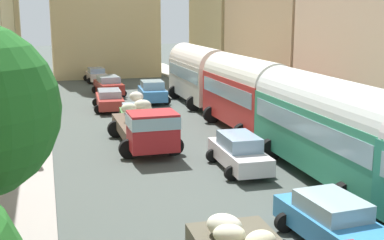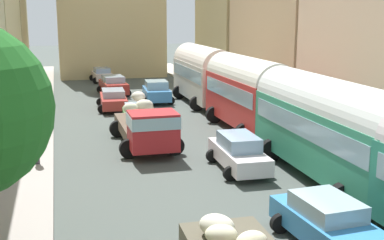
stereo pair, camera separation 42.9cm
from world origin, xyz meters
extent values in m
plane|color=#49514C|center=(0.00, 27.00, 0.00)|extent=(154.00, 154.00, 0.00)
cube|color=#9F9690|center=(-7.25, 27.00, 0.07)|extent=(2.50, 70.00, 0.14)
cube|color=#B1ABA0|center=(7.25, 27.00, 0.07)|extent=(2.50, 70.00, 0.14)
cube|color=beige|center=(10.97, 21.87, 6.88)|extent=(4.94, 9.13, 13.77)
cube|color=tan|center=(11.42, 32.89, 4.97)|extent=(5.83, 12.23, 9.93)
cube|color=tan|center=(10.56, 44.88, 4.87)|extent=(4.12, 10.19, 9.74)
cube|color=#CDB57F|center=(0.00, 52.83, 6.34)|extent=(10.68, 7.16, 12.68)
cube|color=#379470|center=(4.60, 15.50, 1.73)|extent=(2.52, 10.01, 2.46)
cylinder|color=silver|center=(4.60, 15.50, 2.96)|extent=(2.47, 9.81, 2.32)
cube|color=#99B7C6|center=(4.60, 15.50, 2.27)|extent=(2.55, 9.21, 0.79)
cylinder|color=black|center=(3.52, 18.61, 0.50)|extent=(1.00, 0.35, 1.00)
cylinder|color=black|center=(5.77, 18.57, 0.50)|extent=(1.00, 0.35, 1.00)
cylinder|color=black|center=(3.43, 12.43, 0.50)|extent=(1.00, 0.35, 1.00)
cube|color=red|center=(4.60, 24.50, 1.77)|extent=(2.46, 8.06, 2.54)
cylinder|color=silver|center=(4.60, 24.50, 3.04)|extent=(2.41, 7.89, 2.31)
cube|color=#99B7C6|center=(4.60, 24.50, 2.33)|extent=(2.50, 7.41, 0.81)
cylinder|color=black|center=(3.45, 26.97, 0.50)|extent=(1.00, 0.35, 1.00)
cylinder|color=black|center=(5.68, 27.00, 0.50)|extent=(1.00, 0.35, 1.00)
cylinder|color=black|center=(3.52, 22.00, 0.50)|extent=(1.00, 0.35, 1.00)
cylinder|color=black|center=(5.75, 22.03, 0.50)|extent=(1.00, 0.35, 1.00)
cube|color=beige|center=(4.60, 33.50, 1.77)|extent=(2.44, 8.37, 2.53)
cylinder|color=silver|center=(4.60, 33.50, 3.03)|extent=(2.40, 8.20, 2.38)
cube|color=#99B7C6|center=(4.60, 33.50, 2.32)|extent=(2.49, 7.70, 0.81)
cylinder|color=black|center=(3.45, 36.09, 0.50)|extent=(1.00, 0.35, 1.00)
cylinder|color=black|center=(5.76, 36.09, 0.50)|extent=(1.00, 0.35, 1.00)
cylinder|color=black|center=(3.44, 30.91, 0.50)|extent=(1.00, 0.35, 1.00)
cylinder|color=black|center=(5.75, 30.91, 0.50)|extent=(1.00, 0.35, 1.00)
ellipsoid|color=beige|center=(-1.92, 9.21, 1.24)|extent=(1.00, 0.89, 0.48)
ellipsoid|color=beige|center=(-1.89, 9.64, 1.29)|extent=(1.19, 1.20, 0.57)
cube|color=#B22125|center=(-1.54, 20.36, 1.31)|extent=(2.16, 1.81, 1.73)
cube|color=#99B7C6|center=(-1.54, 20.36, 1.80)|extent=(2.21, 1.88, 0.55)
cube|color=brown|center=(-1.55, 23.87, 0.73)|extent=(2.17, 5.23, 0.55)
ellipsoid|color=beige|center=(-1.03, 22.63, 1.26)|extent=(0.80, 0.96, 0.53)
ellipsoid|color=beige|center=(-1.33, 23.25, 1.27)|extent=(1.09, 1.02, 0.54)
ellipsoid|color=beige|center=(-1.23, 22.94, 1.23)|extent=(1.12, 1.08, 0.46)
ellipsoid|color=#EAE4C3|center=(-1.06, 24.72, 1.53)|extent=(0.96, 0.86, 0.44)
ellipsoid|color=beige|center=(-1.18, 24.79, 1.71)|extent=(1.07, 0.90, 0.59)
ellipsoid|color=beige|center=(-2.02, 24.16, 1.69)|extent=(0.91, 0.76, 0.58)
ellipsoid|color=silver|center=(-1.35, 25.68, 2.04)|extent=(1.03, 1.05, 0.55)
cylinder|color=black|center=(-0.46, 20.69, 0.45)|extent=(0.90, 0.31, 0.90)
cylinder|color=black|center=(-2.62, 20.68, 0.45)|extent=(0.90, 0.31, 0.90)
cylinder|color=black|center=(-0.47, 24.90, 0.45)|extent=(0.90, 0.31, 0.90)
cylinder|color=black|center=(-2.63, 24.90, 0.45)|extent=(0.90, 0.31, 0.90)
cube|color=#539954|center=(-1.23, 26.80, 0.60)|extent=(1.89, 3.78, 0.66)
cube|color=#9FB7D0|center=(-1.23, 26.80, 1.16)|extent=(1.57, 2.01, 0.46)
cylinder|color=black|center=(-0.50, 25.61, 0.30)|extent=(0.60, 0.21, 0.60)
cylinder|color=black|center=(-2.12, 25.73, 0.30)|extent=(0.60, 0.21, 0.60)
cylinder|color=black|center=(-0.33, 27.88, 0.30)|extent=(0.60, 0.21, 0.60)
cylinder|color=black|center=(-1.96, 28.00, 0.30)|extent=(0.60, 0.21, 0.60)
cube|color=#AA312C|center=(-1.98, 32.92, 0.60)|extent=(1.88, 4.45, 0.66)
cube|color=#9FACC0|center=(-1.98, 32.92, 1.16)|extent=(1.58, 2.34, 0.45)
cylinder|color=black|center=(-1.21, 31.53, 0.30)|extent=(0.60, 0.21, 0.60)
cylinder|color=black|center=(-2.88, 31.61, 0.30)|extent=(0.60, 0.21, 0.60)
cylinder|color=black|center=(-1.08, 34.24, 0.30)|extent=(0.60, 0.21, 0.60)
cylinder|color=black|center=(-2.75, 34.32, 0.30)|extent=(0.60, 0.21, 0.60)
cube|color=#A92D25|center=(-1.28, 39.20, 0.67)|extent=(2.05, 4.40, 0.81)
cube|color=#99B0C3|center=(-1.28, 39.20, 1.32)|extent=(1.69, 2.33, 0.48)
cylinder|color=black|center=(-0.32, 37.94, 0.30)|extent=(0.60, 0.21, 0.60)
cylinder|color=black|center=(-2.06, 37.82, 0.30)|extent=(0.60, 0.21, 0.60)
cylinder|color=black|center=(-0.51, 40.59, 0.30)|extent=(0.60, 0.21, 0.60)
cylinder|color=black|center=(-2.25, 40.47, 0.30)|extent=(0.60, 0.21, 0.60)
cube|color=silver|center=(-1.48, 47.25, 0.60)|extent=(1.80, 3.78, 0.65)
cube|color=#92ACCE|center=(-1.48, 47.25, 1.16)|extent=(1.50, 2.00, 0.47)
cylinder|color=black|center=(-0.63, 46.16, 0.30)|extent=(0.60, 0.21, 0.60)
cylinder|color=black|center=(-2.19, 46.06, 0.30)|extent=(0.60, 0.21, 0.60)
cylinder|color=black|center=(-0.78, 48.45, 0.30)|extent=(0.60, 0.21, 0.60)
cylinder|color=black|center=(-2.34, 48.35, 0.30)|extent=(0.60, 0.21, 0.60)
cube|color=#3786C9|center=(1.61, 10.28, 0.61)|extent=(1.91, 3.97, 0.68)
cube|color=#97B2BD|center=(1.61, 10.28, 1.20)|extent=(1.58, 2.10, 0.50)
cylinder|color=black|center=(0.70, 11.42, 0.30)|extent=(0.60, 0.21, 0.60)
cylinder|color=black|center=(2.35, 11.53, 0.30)|extent=(0.60, 0.21, 0.60)
cube|color=silver|center=(1.65, 17.73, 0.61)|extent=(1.66, 4.28, 0.68)
cube|color=#8FABC7|center=(1.65, 17.73, 1.25)|extent=(1.42, 2.24, 0.59)
cylinder|color=black|center=(0.92, 19.06, 0.30)|extent=(0.60, 0.21, 0.60)
cylinder|color=black|center=(2.46, 19.02, 0.30)|extent=(0.60, 0.21, 0.60)
cylinder|color=black|center=(0.85, 16.43, 0.30)|extent=(0.60, 0.21, 0.60)
cylinder|color=black|center=(2.39, 16.39, 0.30)|extent=(0.60, 0.21, 0.60)
cube|color=#4288CD|center=(1.43, 34.89, 0.66)|extent=(1.99, 3.77, 0.78)
cube|color=#96B6C4|center=(1.43, 34.89, 1.34)|extent=(1.67, 2.00, 0.57)
cylinder|color=black|center=(0.62, 36.08, 0.30)|extent=(0.60, 0.21, 0.60)
cylinder|color=black|center=(2.38, 35.97, 0.30)|extent=(0.60, 0.21, 0.60)
cylinder|color=black|center=(0.48, 33.81, 0.30)|extent=(0.60, 0.21, 0.60)
cylinder|color=black|center=(2.24, 33.70, 0.30)|extent=(0.60, 0.21, 0.60)
cylinder|color=#453D46|center=(-6.67, 20.39, 0.07)|extent=(0.18, 0.18, 0.14)
cylinder|color=#453D46|center=(-6.67, 20.39, 0.56)|extent=(0.30, 0.30, 0.84)
cylinder|color=maroon|center=(-6.67, 20.39, 1.30)|extent=(0.46, 0.46, 0.63)
sphere|color=tan|center=(-6.67, 20.39, 1.73)|extent=(0.24, 0.24, 0.24)
camera|label=1|loc=(-6.04, -1.81, 6.64)|focal=47.60mm
camera|label=2|loc=(-5.63, -1.92, 6.64)|focal=47.60mm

